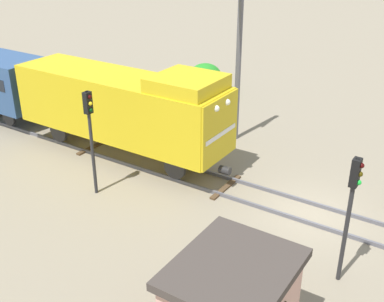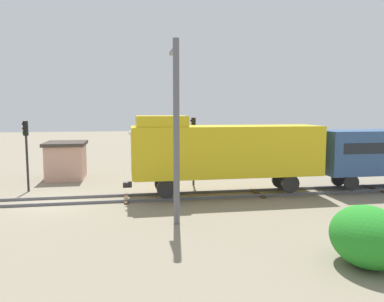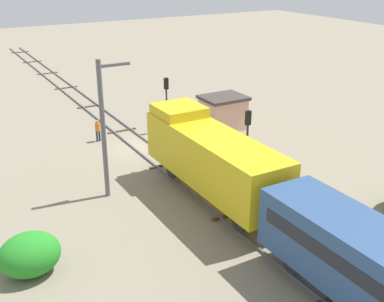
{
  "view_description": "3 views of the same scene",
  "coord_description": "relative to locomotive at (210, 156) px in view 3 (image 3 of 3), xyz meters",
  "views": [
    {
      "loc": [
        -16.26,
        -4.86,
        10.62
      ],
      "look_at": [
        -0.28,
        5.53,
        1.51
      ],
      "focal_mm": 45.0,
      "sensor_mm": 36.0,
      "label": 1
    },
    {
      "loc": [
        21.25,
        4.0,
        5.08
      ],
      "look_at": [
        -0.32,
        7.81,
        2.68
      ],
      "focal_mm": 35.0,
      "sensor_mm": 36.0,
      "label": 2
    },
    {
      "loc": [
        13.38,
        30.79,
        13.28
      ],
      "look_at": [
        0.26,
        7.99,
        2.54
      ],
      "focal_mm": 45.0,
      "sensor_mm": 36.0,
      "label": 3
    }
  ],
  "objects": [
    {
      "name": "worker_near_track",
      "position": [
        2.4,
        -12.35,
        -1.78
      ],
      "size": [
        0.38,
        0.38,
        1.7
      ],
      "rotation": [
        0.0,
        0.0,
        4.31
      ],
      "color": "#262B38",
      "rests_on": "ground"
    },
    {
      "name": "traffic_signal_mid",
      "position": [
        -3.4,
        -1.18,
        0.39
      ],
      "size": [
        0.32,
        0.34,
        4.57
      ],
      "color": "#262628",
      "rests_on": "ground"
    },
    {
      "name": "locomotive",
      "position": [
        0.0,
        0.0,
        0.0
      ],
      "size": [
        2.9,
        11.6,
        4.6
      ],
      "color": "gold",
      "rests_on": "railway_track"
    },
    {
      "name": "railway_track",
      "position": [
        0.0,
        -9.63,
        -2.7
      ],
      "size": [
        2.4,
        94.32,
        0.16
      ],
      "color": "#595960",
      "rests_on": "ground"
    },
    {
      "name": "relay_hut",
      "position": [
        -7.5,
        -10.06,
        -1.38
      ],
      "size": [
        3.5,
        2.9,
        2.74
      ],
      "color": "#D19E8C",
      "rests_on": "ground"
    },
    {
      "name": "ground_plane",
      "position": [
        0.0,
        -9.63,
        -2.77
      ],
      "size": [
        141.49,
        141.49,
        0.0
      ],
      "primitive_type": "plane",
      "color": "gray"
    },
    {
      "name": "catenary_mast",
      "position": [
        4.94,
        -3.46,
        1.54
      ],
      "size": [
        1.94,
        0.28,
        8.14
      ],
      "color": "#595960",
      "rests_on": "ground"
    },
    {
      "name": "bush_far",
      "position": [
        10.67,
        2.03,
        -1.78
      ],
      "size": [
        2.75,
        2.25,
        2.0
      ],
      "primitive_type": "ellipsoid",
      "color": "#268B26",
      "rests_on": "ground"
    },
    {
      "name": "traffic_signal_near",
      "position": [
        -3.2,
        -11.73,
        0.28
      ],
      "size": [
        0.32,
        0.34,
        4.41
      ],
      "color": "#262628",
      "rests_on": "ground"
    }
  ]
}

